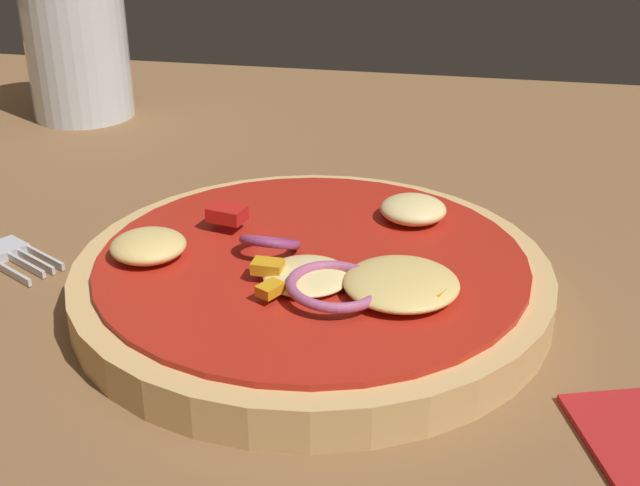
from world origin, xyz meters
TOP-DOWN VIEW (x-y plane):
  - dining_table at (0.00, 0.00)m, footprint 1.43×0.88m
  - pizza at (0.04, 0.01)m, footprint 0.23×0.23m
  - beer_glass at (-0.20, 0.26)m, footprint 0.08×0.08m

SIDE VIEW (x-z plane):
  - dining_table at x=0.00m, z-range 0.00..0.03m
  - pizza at x=0.04m, z-range 0.03..0.06m
  - beer_glass at x=-0.20m, z-range 0.03..0.16m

